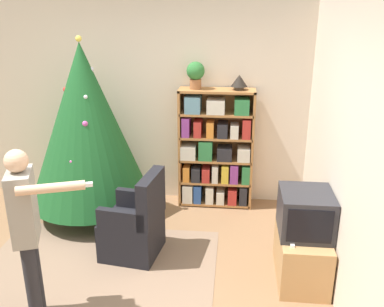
{
  "coord_description": "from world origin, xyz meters",
  "views": [
    {
      "loc": [
        0.98,
        -3.19,
        2.55
      ],
      "look_at": [
        0.56,
        0.96,
        1.05
      ],
      "focal_mm": 40.0,
      "sensor_mm": 36.0,
      "label": 1
    }
  ],
  "objects_px": {
    "armchair": "(135,226)",
    "christmas_tree": "(86,125)",
    "bookshelf": "(215,151)",
    "potted_plant": "(196,73)",
    "television": "(306,213)",
    "standing_person": "(27,225)",
    "table_lamp": "(239,81)"
  },
  "relations": [
    {
      "from": "christmas_tree",
      "to": "potted_plant",
      "type": "distance_m",
      "value": 1.44
    },
    {
      "from": "table_lamp",
      "to": "potted_plant",
      "type": "bearing_deg",
      "value": 180.0
    },
    {
      "from": "standing_person",
      "to": "potted_plant",
      "type": "bearing_deg",
      "value": 135.11
    },
    {
      "from": "television",
      "to": "table_lamp",
      "type": "distance_m",
      "value": 1.9
    },
    {
      "from": "bookshelf",
      "to": "potted_plant",
      "type": "bearing_deg",
      "value": 178.33
    },
    {
      "from": "christmas_tree",
      "to": "potted_plant",
      "type": "relative_size",
      "value": 6.64
    },
    {
      "from": "bookshelf",
      "to": "christmas_tree",
      "type": "relative_size",
      "value": 0.7
    },
    {
      "from": "bookshelf",
      "to": "table_lamp",
      "type": "distance_m",
      "value": 0.94
    },
    {
      "from": "potted_plant",
      "to": "television",
      "type": "bearing_deg",
      "value": -52.68
    },
    {
      "from": "bookshelf",
      "to": "standing_person",
      "type": "bearing_deg",
      "value": -120.19
    },
    {
      "from": "table_lamp",
      "to": "armchair",
      "type": "bearing_deg",
      "value": -128.84
    },
    {
      "from": "television",
      "to": "standing_person",
      "type": "bearing_deg",
      "value": -160.32
    },
    {
      "from": "bookshelf",
      "to": "armchair",
      "type": "height_order",
      "value": "bookshelf"
    },
    {
      "from": "bookshelf",
      "to": "television",
      "type": "height_order",
      "value": "bookshelf"
    },
    {
      "from": "armchair",
      "to": "potted_plant",
      "type": "relative_size",
      "value": 2.8
    },
    {
      "from": "television",
      "to": "christmas_tree",
      "type": "height_order",
      "value": "christmas_tree"
    },
    {
      "from": "christmas_tree",
      "to": "table_lamp",
      "type": "bearing_deg",
      "value": 13.94
    },
    {
      "from": "television",
      "to": "table_lamp",
      "type": "xyz_separation_m",
      "value": [
        -0.64,
        1.53,
        0.93
      ]
    },
    {
      "from": "armchair",
      "to": "potted_plant",
      "type": "xyz_separation_m",
      "value": [
        0.51,
        1.28,
        1.4
      ]
    },
    {
      "from": "bookshelf",
      "to": "television",
      "type": "xyz_separation_m",
      "value": [
        0.91,
        -1.52,
        -0.03
      ]
    },
    {
      "from": "potted_plant",
      "to": "standing_person",
      "type": "bearing_deg",
      "value": -115.16
    },
    {
      "from": "christmas_tree",
      "to": "table_lamp",
      "type": "xyz_separation_m",
      "value": [
        1.78,
        0.44,
        0.46
      ]
    },
    {
      "from": "bookshelf",
      "to": "potted_plant",
      "type": "relative_size",
      "value": 4.65
    },
    {
      "from": "bookshelf",
      "to": "standing_person",
      "type": "distance_m",
      "value": 2.7
    },
    {
      "from": "armchair",
      "to": "christmas_tree",
      "type": "bearing_deg",
      "value": -130.19
    },
    {
      "from": "christmas_tree",
      "to": "armchair",
      "type": "height_order",
      "value": "christmas_tree"
    },
    {
      "from": "bookshelf",
      "to": "table_lamp",
      "type": "bearing_deg",
      "value": 1.6
    },
    {
      "from": "television",
      "to": "table_lamp",
      "type": "relative_size",
      "value": 2.61
    },
    {
      "from": "bookshelf",
      "to": "armchair",
      "type": "relative_size",
      "value": 1.66
    },
    {
      "from": "standing_person",
      "to": "potted_plant",
      "type": "xyz_separation_m",
      "value": [
        1.1,
        2.34,
        0.83
      ]
    },
    {
      "from": "standing_person",
      "to": "potted_plant",
      "type": "height_order",
      "value": "potted_plant"
    },
    {
      "from": "television",
      "to": "table_lamp",
      "type": "height_order",
      "value": "table_lamp"
    }
  ]
}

